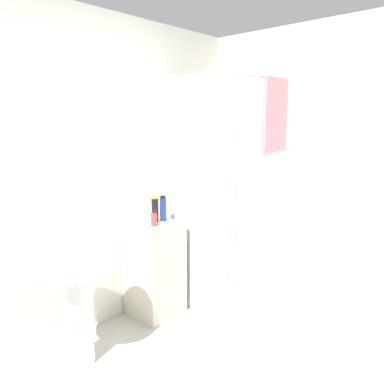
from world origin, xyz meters
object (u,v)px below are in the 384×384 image
(soap_dispenser, at_px, (154,219))
(shampoo_bottle_tall_black, at_px, (155,209))
(sink, at_px, (78,278))
(shampoo_bottle_blue, at_px, (163,209))

(soap_dispenser, relative_size, shampoo_bottle_tall_black, 0.61)
(sink, distance_m, soap_dispenser, 0.80)
(soap_dispenser, xyz_separation_m, shampoo_bottle_tall_black, (0.09, 0.08, 0.05))
(shampoo_bottle_tall_black, relative_size, shampoo_bottle_blue, 1.03)
(sink, relative_size, soap_dispenser, 6.94)
(shampoo_bottle_tall_black, distance_m, shampoo_bottle_blue, 0.08)
(soap_dispenser, bearing_deg, shampoo_bottle_blue, 20.96)
(shampoo_bottle_blue, bearing_deg, soap_dispenser, -159.04)
(shampoo_bottle_blue, bearing_deg, shampoo_bottle_tall_black, 164.59)
(sink, height_order, soap_dispenser, sink)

